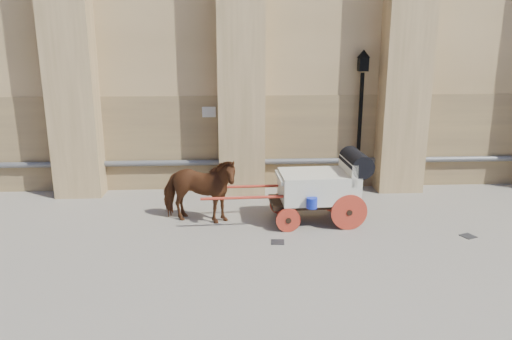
{
  "coord_description": "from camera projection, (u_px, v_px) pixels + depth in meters",
  "views": [
    {
      "loc": [
        -1.37,
        -11.52,
        4.84
      ],
      "look_at": [
        -0.7,
        0.93,
        1.44
      ],
      "focal_mm": 35.0,
      "sensor_mm": 36.0,
      "label": 1
    }
  ],
  "objects": [
    {
      "name": "drain_grate_far",
      "position": [
        468.0,
        236.0,
        12.34
      ],
      "size": [
        0.42,
        0.42,
        0.01
      ],
      "primitive_type": "cube",
      "rotation": [
        0.0,
        0.0,
        0.4
      ],
      "color": "black",
      "rests_on": "ground"
    },
    {
      "name": "street_lamp",
      "position": [
        360.0,
        116.0,
        15.59
      ],
      "size": [
        0.41,
        0.41,
        4.4
      ],
      "color": "black",
      "rests_on": "ground"
    },
    {
      "name": "drain_grate_near",
      "position": [
        278.0,
        242.0,
        11.99
      ],
      "size": [
        0.35,
        0.35,
        0.01
      ],
      "primitive_type": "cube",
      "rotation": [
        0.0,
        0.0,
        -0.09
      ],
      "color": "black",
      "rests_on": "ground"
    },
    {
      "name": "horse",
      "position": [
        199.0,
        190.0,
        13.04
      ],
      "size": [
        2.3,
        1.45,
        1.79
      ],
      "primitive_type": "imported",
      "rotation": [
        0.0,
        0.0,
        1.33
      ],
      "color": "#592A18",
      "rests_on": "ground"
    },
    {
      "name": "ground",
      "position": [
        286.0,
        235.0,
        12.44
      ],
      "size": [
        90.0,
        90.0,
        0.0
      ],
      "primitive_type": "plane",
      "color": "slate",
      "rests_on": "ground"
    },
    {
      "name": "carriage",
      "position": [
        324.0,
        184.0,
        13.08
      ],
      "size": [
        4.4,
        1.6,
        1.91
      ],
      "rotation": [
        0.0,
        0.0,
        0.04
      ],
      "color": "black",
      "rests_on": "ground"
    }
  ]
}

